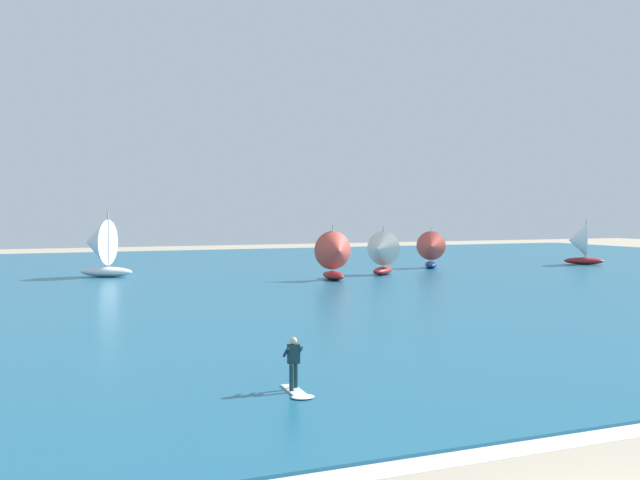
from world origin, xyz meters
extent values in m
cube|color=#1E607F|center=(0.00, 49.92, 0.05)|extent=(160.00, 90.00, 0.10)
cube|color=white|center=(-0.18, 5.36, 0.01)|extent=(104.41, 2.62, 0.01)
cube|color=white|center=(-2.47, 11.46, 0.12)|extent=(0.54, 1.43, 0.05)
cylinder|color=#143338|center=(-2.61, 11.29, 0.55)|extent=(0.14, 0.14, 0.80)
cylinder|color=#143338|center=(-2.34, 11.63, 0.55)|extent=(0.14, 0.14, 0.80)
cube|color=#143338|center=(-2.47, 11.46, 1.25)|extent=(0.38, 0.25, 0.60)
sphere|color=beige|center=(-2.47, 11.46, 1.66)|extent=(0.22, 0.22, 0.22)
cylinder|color=#143338|center=(-2.69, 11.55, 1.30)|extent=(0.13, 0.51, 0.39)
cylinder|color=#143338|center=(-2.25, 11.52, 1.30)|extent=(0.13, 0.51, 0.39)
ellipsoid|color=white|center=(-2.54, 10.51, 0.14)|extent=(0.74, 0.65, 0.08)
ellipsoid|color=white|center=(-3.26, 54.49, 0.53)|extent=(4.78, 3.78, 0.87)
cylinder|color=silver|center=(-3.07, 54.38, 3.28)|extent=(0.14, 0.14, 4.63)
cone|color=white|center=(-3.93, 54.91, 3.05)|extent=(3.76, 4.38, 3.89)
ellipsoid|color=maroon|center=(44.94, 50.02, 0.48)|extent=(4.00, 3.55, 0.75)
cylinder|color=silver|center=(45.09, 49.90, 2.85)|extent=(0.13, 0.13, 4.01)
cone|color=white|center=(44.40, 50.44, 2.65)|extent=(3.45, 3.73, 3.37)
ellipsoid|color=maroon|center=(13.58, 44.60, 0.45)|extent=(1.56, 3.85, 0.71)
cylinder|color=silver|center=(13.59, 44.78, 2.69)|extent=(0.12, 0.12, 3.77)
cone|color=#D84C3F|center=(13.54, 43.95, 2.50)|extent=(3.27, 1.87, 3.17)
ellipsoid|color=navy|center=(27.67, 52.42, 0.42)|extent=(2.78, 3.56, 0.65)
cylinder|color=silver|center=(27.75, 52.56, 2.47)|extent=(0.11, 0.11, 3.44)
cone|color=#D84C3F|center=(27.36, 51.91, 2.29)|extent=(3.25, 2.77, 2.89)
ellipsoid|color=maroon|center=(19.59, 47.36, 0.44)|extent=(3.52, 3.39, 0.68)
cylinder|color=silver|center=(19.72, 47.48, 2.60)|extent=(0.11, 0.11, 3.64)
cone|color=silver|center=(19.13, 46.93, 2.42)|extent=(3.24, 3.32, 3.05)
camera|label=1|loc=(-10.34, -9.30, 5.63)|focal=40.61mm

